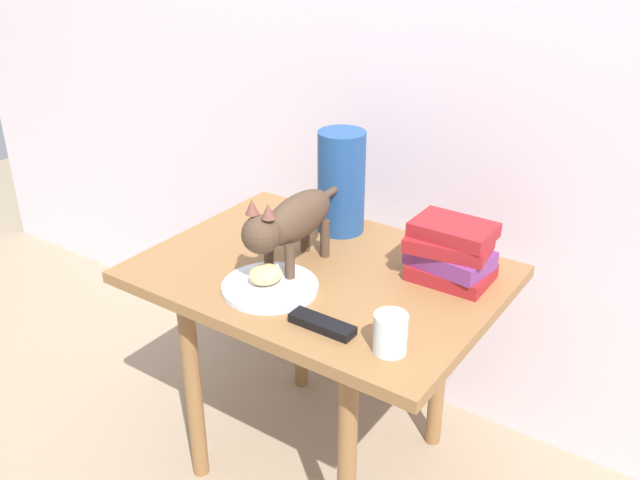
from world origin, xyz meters
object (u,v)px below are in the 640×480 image
Objects in this scene: tv_remote at (322,324)px; book_stack at (451,252)px; side_table at (320,297)px; plate at (270,287)px; green_vase at (341,182)px; bread_roll at (266,275)px; cat at (291,221)px; candle_jar at (390,335)px.

book_stack is at bearing 69.71° from tv_remote.
plate is (-0.04, -0.15, 0.09)m from side_table.
side_table is 3.09× the size of green_vase.
book_stack is (0.33, 0.29, 0.03)m from bread_roll.
side_table is at bearing 75.30° from plate.
green_vase is at bearing 118.26° from tv_remote.
cat is 0.41m from candle_jar.
tv_remote is at bearing -61.56° from green_vase.
plate reaches higher than side_table.
tv_remote is (0.24, -0.43, -0.13)m from green_vase.
cat reaches higher than candle_jar.
bread_roll is 0.21m from tv_remote.
candle_jar is (0.31, -0.20, 0.12)m from side_table.
book_stack is (0.28, 0.14, 0.15)m from side_table.
candle_jar is at bearing -84.93° from book_stack.
side_table is 0.18m from plate.
bread_roll is (-0.01, -0.00, 0.03)m from plate.
cat is at bearing 92.79° from bread_roll.
book_stack is 0.74× the size of green_vase.
cat is 0.39m from book_stack.
book_stack reaches higher than candle_jar.
bread_roll is 0.94× the size of candle_jar.
book_stack is at bearing 41.37° from bread_roll.
book_stack is at bearing 41.75° from plate.
book_stack is 0.38m from green_vase.
side_table is 10.83× the size of bread_roll.
green_vase is (-0.03, 0.37, 0.10)m from bread_roll.
cat is at bearing 97.66° from plate.
tv_remote is (0.15, -0.21, 0.09)m from side_table.
tv_remote is (0.19, -0.07, 0.00)m from plate.
green_vase is at bearing 167.25° from book_stack.
cat is at bearing -83.80° from green_vase.
green_vase is at bearing 132.89° from candle_jar.
candle_jar is (0.39, -0.42, -0.10)m from green_vase.
candle_jar is 0.16m from tv_remote.
green_vase is 0.51m from tv_remote.
cat is 2.30× the size of book_stack.
green_vase is 3.30× the size of candle_jar.
plate is 0.20m from tv_remote.
book_stack is at bearing 28.19° from cat.
green_vase is at bearing 95.19° from bread_roll.
side_table is 0.20m from bread_roll.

